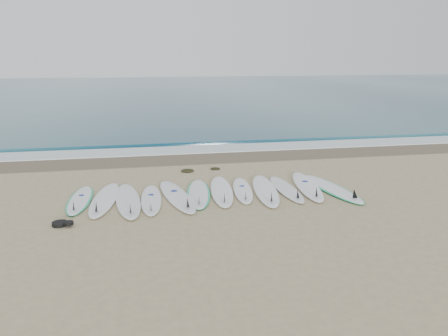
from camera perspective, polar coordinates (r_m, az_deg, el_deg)
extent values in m
plane|color=tan|center=(11.31, -1.75, -3.55)|extent=(120.00, 120.00, 0.00)
cube|color=#1D4F60|center=(43.29, -8.61, 9.84)|extent=(120.00, 55.00, 0.03)
cube|color=brown|center=(15.22, -4.17, 1.23)|extent=(120.00, 1.80, 0.01)
cube|color=silver|center=(16.58, -4.73, 2.38)|extent=(120.00, 1.40, 0.04)
cube|color=#1D4F60|center=(18.03, -5.25, 3.47)|extent=(120.00, 1.00, 0.10)
ellipsoid|color=white|center=(11.42, -18.30, -3.92)|extent=(0.55, 2.31, 0.07)
ellipsoid|color=#20C584|center=(11.43, -18.29, -3.94)|extent=(0.63, 2.33, 0.05)
cone|color=black|center=(10.60, -19.05, -4.65)|extent=(0.20, 0.25, 0.24)
cylinder|color=navy|center=(11.62, -18.14, -3.40)|extent=(0.14, 0.14, 0.01)
ellipsoid|color=white|center=(11.26, -15.31, -3.92)|extent=(0.85, 2.80, 0.09)
cone|color=black|center=(10.27, -16.34, -4.84)|extent=(0.26, 0.32, 0.29)
ellipsoid|color=silver|center=(11.04, -12.45, -4.10)|extent=(0.82, 2.86, 0.09)
cone|color=black|center=(10.01, -12.14, -5.05)|extent=(0.26, 0.32, 0.30)
ellipsoid|color=white|center=(11.01, -9.50, -4.04)|extent=(0.57, 2.43, 0.08)
cone|color=black|center=(10.13, -9.53, -4.87)|extent=(0.21, 0.26, 0.26)
cylinder|color=navy|center=(11.22, -9.51, -3.47)|extent=(0.14, 0.14, 0.01)
ellipsoid|color=white|center=(11.16, -6.21, -3.62)|extent=(1.05, 2.89, 0.09)
cone|color=black|center=(10.16, -4.79, -4.46)|extent=(0.29, 0.34, 0.30)
cylinder|color=navy|center=(11.40, -6.55, -2.99)|extent=(0.19, 0.19, 0.01)
ellipsoid|color=white|center=(11.34, -3.36, -3.28)|extent=(0.80, 2.53, 0.08)
ellipsoid|color=#20C584|center=(11.34, -3.36, -3.31)|extent=(0.89, 2.56, 0.06)
cone|color=black|center=(10.43, -3.29, -4.06)|extent=(0.24, 0.29, 0.27)
ellipsoid|color=white|center=(11.52, -0.32, -2.95)|extent=(0.87, 2.78, 0.09)
cone|color=black|center=(10.52, 0.06, -3.77)|extent=(0.26, 0.32, 0.29)
ellipsoid|color=white|center=(11.61, 2.44, -2.87)|extent=(0.81, 2.38, 0.08)
cone|color=black|center=(10.76, 2.85, -3.54)|extent=(0.23, 0.27, 0.25)
cylinder|color=navy|center=(11.81, 2.35, -2.36)|extent=(0.15, 0.15, 0.01)
ellipsoid|color=white|center=(11.61, 5.42, -2.86)|extent=(0.99, 2.91, 0.09)
cone|color=black|center=(10.58, 6.21, -3.70)|extent=(0.28, 0.34, 0.30)
ellipsoid|color=silver|center=(11.80, 8.09, -2.70)|extent=(0.51, 2.46, 0.08)
cone|color=black|center=(10.95, 9.60, -3.35)|extent=(0.21, 0.26, 0.26)
ellipsoid|color=white|center=(12.13, 10.79, -2.30)|extent=(0.99, 2.86, 0.09)
cone|color=black|center=(11.13, 11.99, -3.02)|extent=(0.28, 0.33, 0.30)
cylinder|color=navy|center=(12.37, 10.52, -1.73)|extent=(0.18, 0.18, 0.01)
ellipsoid|color=white|center=(12.06, 13.92, -2.58)|extent=(0.93, 2.78, 0.09)
ellipsoid|color=#20C584|center=(12.06, 13.92, -2.61)|extent=(1.03, 2.81, 0.06)
cone|color=black|center=(11.23, 16.67, -3.21)|extent=(0.27, 0.32, 0.29)
ellipsoid|color=black|center=(13.54, -4.80, -0.34)|extent=(0.41, 0.32, 0.08)
ellipsoid|color=black|center=(13.77, -1.16, -0.07)|extent=(0.31, 0.24, 0.06)
cylinder|color=black|center=(9.97, -20.66, -6.83)|extent=(0.32, 0.32, 0.08)
cylinder|color=black|center=(9.83, -19.63, -6.79)|extent=(0.20, 0.20, 0.06)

